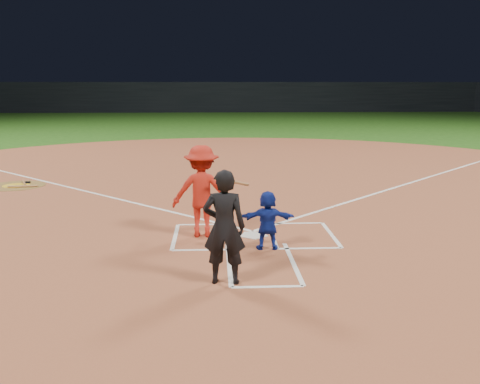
{
  "coord_description": "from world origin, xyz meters",
  "views": [
    {
      "loc": [
        -0.8,
        -10.42,
        3.04
      ],
      "look_at": [
        -0.3,
        -0.4,
        1.0
      ],
      "focal_mm": 40.0,
      "sensor_mm": 36.0,
      "label": 1
    }
  ],
  "objects_px": {
    "umpire": "(224,227)",
    "home_plate": "(254,235)",
    "batter_at_plate": "(202,191)",
    "catcher": "(268,220)",
    "on_deck_circle": "(16,186)"
  },
  "relations": [
    {
      "from": "umpire",
      "to": "home_plate",
      "type": "bearing_deg",
      "value": -97.91
    },
    {
      "from": "umpire",
      "to": "batter_at_plate",
      "type": "distance_m",
      "value": 2.66
    },
    {
      "from": "home_plate",
      "to": "umpire",
      "type": "height_order",
      "value": "umpire"
    },
    {
      "from": "catcher",
      "to": "batter_at_plate",
      "type": "relative_size",
      "value": 0.6
    },
    {
      "from": "home_plate",
      "to": "batter_at_plate",
      "type": "bearing_deg",
      "value": -2.74
    },
    {
      "from": "catcher",
      "to": "umpire",
      "type": "bearing_deg",
      "value": 65.28
    },
    {
      "from": "home_plate",
      "to": "umpire",
      "type": "distance_m",
      "value": 2.8
    },
    {
      "from": "catcher",
      "to": "umpire",
      "type": "xyz_separation_m",
      "value": [
        -0.84,
        -1.69,
        0.34
      ]
    },
    {
      "from": "umpire",
      "to": "batter_at_plate",
      "type": "bearing_deg",
      "value": -75.29
    },
    {
      "from": "home_plate",
      "to": "catcher",
      "type": "xyz_separation_m",
      "value": [
        0.19,
        -0.89,
        0.54
      ]
    },
    {
      "from": "catcher",
      "to": "batter_at_plate",
      "type": "xyz_separation_m",
      "value": [
        -1.23,
        0.94,
        0.37
      ]
    },
    {
      "from": "home_plate",
      "to": "on_deck_circle",
      "type": "height_order",
      "value": "home_plate"
    },
    {
      "from": "home_plate",
      "to": "catcher",
      "type": "distance_m",
      "value": 1.06
    },
    {
      "from": "batter_at_plate",
      "to": "umpire",
      "type": "bearing_deg",
      "value": -81.51
    },
    {
      "from": "on_deck_circle",
      "to": "catcher",
      "type": "distance_m",
      "value": 9.61
    }
  ]
}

